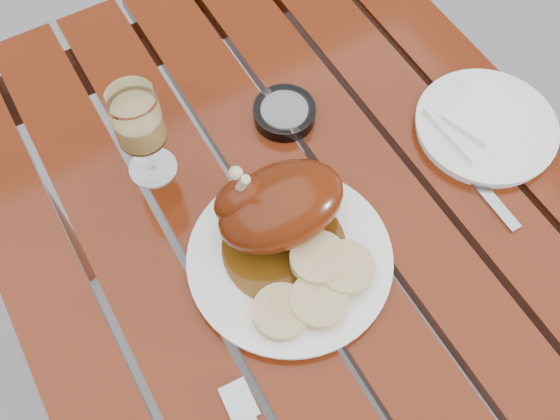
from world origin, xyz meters
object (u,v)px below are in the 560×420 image
object	(u,v)px
wine_glass	(143,136)
ashtray	(284,113)
side_plate	(486,127)
table	(319,342)
dinner_plate	(290,259)

from	to	relation	value
wine_glass	ashtray	world-z (taller)	wine_glass
side_plate	ashtray	world-z (taller)	ashtray
table	ashtray	world-z (taller)	ashtray
dinner_plate	ashtray	xyz separation A→B (m)	(0.11, 0.21, 0.00)
wine_glass	ashtray	distance (m)	0.22
dinner_plate	ashtray	size ratio (longest dim) A/B	2.88
dinner_plate	side_plate	distance (m)	0.36
dinner_plate	side_plate	world-z (taller)	same
wine_glass	table	bearing A→B (deg)	-59.22
wine_glass	dinner_plate	bearing A→B (deg)	-67.04
dinner_plate	wine_glass	size ratio (longest dim) A/B	1.66
dinner_plate	wine_glass	distance (m)	0.25
table	wine_glass	xyz separation A→B (m)	(-0.15, 0.25, 0.46)
table	side_plate	xyz separation A→B (m)	(0.31, 0.06, 0.38)
dinner_plate	ashtray	world-z (taller)	ashtray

